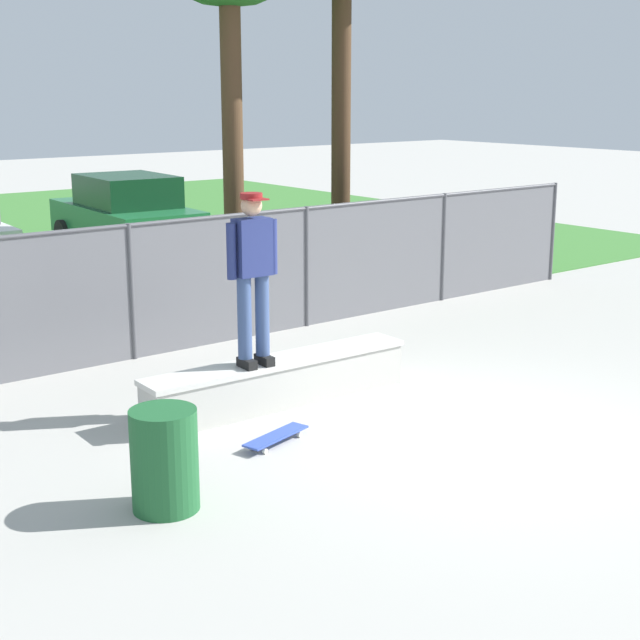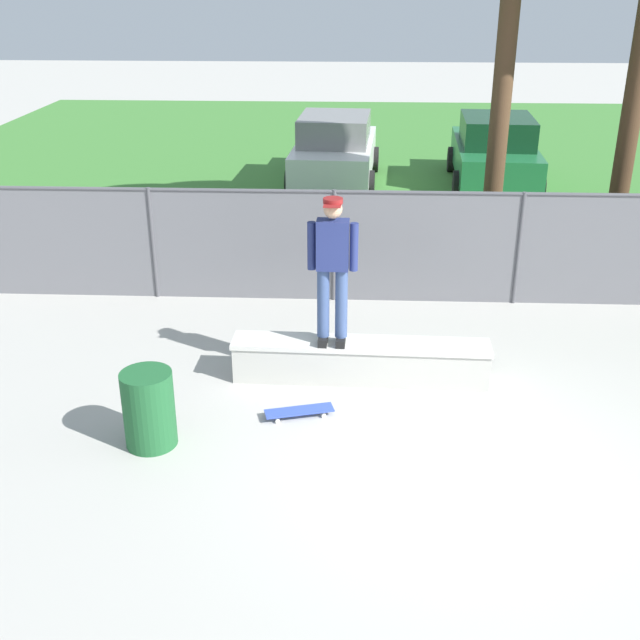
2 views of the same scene
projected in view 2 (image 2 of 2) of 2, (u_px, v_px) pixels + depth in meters
name	position (u px, v px, depth m)	size (l,w,h in m)	color
ground_plane	(455.00, 472.00, 8.08)	(80.00, 80.00, 0.00)	#ADAAA3
grass_strip	(395.00, 158.00, 21.65)	(26.04, 20.00, 0.02)	#3D7A33
concrete_ledge	(360.00, 361.00, 9.79)	(3.23, 0.57, 0.53)	#B7B5AD
skateboarder	(333.00, 265.00, 9.23)	(0.60, 0.31, 1.84)	black
skateboard	(299.00, 411.00, 9.05)	(0.82, 0.41, 0.09)	#334CB2
chainlink_fence	(426.00, 243.00, 11.87)	(14.11, 0.07, 1.77)	#4C4C51
car_white	(335.00, 149.00, 18.67)	(2.20, 4.30, 1.66)	silver
car_green	(495.00, 151.00, 18.50)	(2.20, 4.30, 1.66)	#1E6638
trash_bin	(149.00, 409.00, 8.39)	(0.56, 0.56, 0.87)	#1E592D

